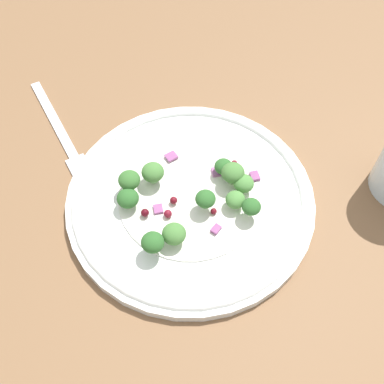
% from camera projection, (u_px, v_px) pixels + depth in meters
% --- Properties ---
extents(ground_plane, '(1.80, 1.80, 0.02)m').
position_uv_depth(ground_plane, '(174.00, 214.00, 0.55)').
color(ground_plane, brown).
extents(plate, '(0.28, 0.28, 0.02)m').
position_uv_depth(plate, '(192.00, 201.00, 0.54)').
color(plate, white).
rests_on(plate, ground_plane).
extents(dressing_pool, '(0.16, 0.16, 0.00)m').
position_uv_depth(dressing_pool, '(192.00, 199.00, 0.53)').
color(dressing_pool, white).
rests_on(dressing_pool, plate).
extents(broccoli_floret_0, '(0.02, 0.02, 0.02)m').
position_uv_depth(broccoli_floret_0, '(244.00, 184.00, 0.53)').
color(broccoli_floret_0, '#ADD18E').
rests_on(broccoli_floret_0, plate).
extents(broccoli_floret_1, '(0.02, 0.02, 0.02)m').
position_uv_depth(broccoli_floret_1, '(205.00, 199.00, 0.51)').
color(broccoli_floret_1, '#8EB77A').
rests_on(broccoli_floret_1, plate).
extents(broccoli_floret_2, '(0.02, 0.02, 0.02)m').
position_uv_depth(broccoli_floret_2, '(235.00, 200.00, 0.52)').
color(broccoli_floret_2, '#ADD18E').
rests_on(broccoli_floret_2, plate).
extents(broccoli_floret_3, '(0.02, 0.02, 0.02)m').
position_uv_depth(broccoli_floret_3, '(128.00, 199.00, 0.51)').
color(broccoli_floret_3, '#ADD18E').
rests_on(broccoli_floret_3, plate).
extents(broccoli_floret_4, '(0.02, 0.02, 0.02)m').
position_uv_depth(broccoli_floret_4, '(223.00, 167.00, 0.54)').
color(broccoli_floret_4, '#9EC684').
rests_on(broccoli_floret_4, plate).
extents(broccoli_floret_5, '(0.03, 0.03, 0.03)m').
position_uv_depth(broccoli_floret_5, '(153.00, 173.00, 0.53)').
color(broccoli_floret_5, '#8EB77A').
rests_on(broccoli_floret_5, plate).
extents(broccoli_floret_6, '(0.03, 0.03, 0.03)m').
position_uv_depth(broccoli_floret_6, '(174.00, 234.00, 0.49)').
color(broccoli_floret_6, '#9EC684').
rests_on(broccoli_floret_6, plate).
extents(broccoli_floret_7, '(0.03, 0.03, 0.03)m').
position_uv_depth(broccoli_floret_7, '(233.00, 173.00, 0.53)').
color(broccoli_floret_7, '#8EB77A').
rests_on(broccoli_floret_7, plate).
extents(broccoli_floret_8, '(0.02, 0.02, 0.03)m').
position_uv_depth(broccoli_floret_8, '(129.00, 180.00, 0.52)').
color(broccoli_floret_8, '#ADD18E').
rests_on(broccoli_floret_8, plate).
extents(broccoli_floret_9, '(0.02, 0.02, 0.02)m').
position_uv_depth(broccoli_floret_9, '(153.00, 243.00, 0.48)').
color(broccoli_floret_9, '#8EB77A').
rests_on(broccoli_floret_9, plate).
extents(broccoli_floret_10, '(0.02, 0.02, 0.02)m').
position_uv_depth(broccoli_floret_10, '(251.00, 207.00, 0.50)').
color(broccoli_floret_10, '#ADD18E').
rests_on(broccoli_floret_10, plate).
extents(cranberry_0, '(0.01, 0.01, 0.01)m').
position_uv_depth(cranberry_0, '(172.00, 199.00, 0.52)').
color(cranberry_0, maroon).
rests_on(cranberry_0, plate).
extents(cranberry_1, '(0.01, 0.01, 0.01)m').
position_uv_depth(cranberry_1, '(234.00, 163.00, 0.56)').
color(cranberry_1, maroon).
rests_on(cranberry_1, plate).
extents(cranberry_2, '(0.01, 0.01, 0.01)m').
position_uv_depth(cranberry_2, '(214.00, 211.00, 0.52)').
color(cranberry_2, maroon).
rests_on(cranberry_2, plate).
extents(cranberry_3, '(0.01, 0.01, 0.01)m').
position_uv_depth(cranberry_3, '(146.00, 214.00, 0.51)').
color(cranberry_3, '#4C0A14').
rests_on(cranberry_3, plate).
extents(cranberry_4, '(0.01, 0.01, 0.01)m').
position_uv_depth(cranberry_4, '(168.00, 214.00, 0.51)').
color(cranberry_4, maroon).
rests_on(cranberry_4, plate).
extents(onion_bit_0, '(0.01, 0.01, 0.01)m').
position_uv_depth(onion_bit_0, '(255.00, 176.00, 0.55)').
color(onion_bit_0, '#843D75').
rests_on(onion_bit_0, plate).
extents(onion_bit_1, '(0.01, 0.01, 0.00)m').
position_uv_depth(onion_bit_1, '(157.00, 207.00, 0.52)').
color(onion_bit_1, '#934C84').
rests_on(onion_bit_1, plate).
extents(onion_bit_2, '(0.01, 0.01, 0.00)m').
position_uv_depth(onion_bit_2, '(216.00, 172.00, 0.55)').
color(onion_bit_2, '#A35B93').
rests_on(onion_bit_2, plate).
extents(onion_bit_3, '(0.01, 0.01, 0.00)m').
position_uv_depth(onion_bit_3, '(216.00, 229.00, 0.51)').
color(onion_bit_3, '#843D75').
rests_on(onion_bit_3, plate).
extents(onion_bit_4, '(0.01, 0.01, 0.00)m').
position_uv_depth(onion_bit_4, '(171.00, 156.00, 0.56)').
color(onion_bit_4, '#934C84').
rests_on(onion_bit_4, plate).
extents(fork, '(0.19, 0.02, 0.01)m').
position_uv_depth(fork, '(61.00, 133.00, 0.60)').
color(fork, silver).
rests_on(fork, ground_plane).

